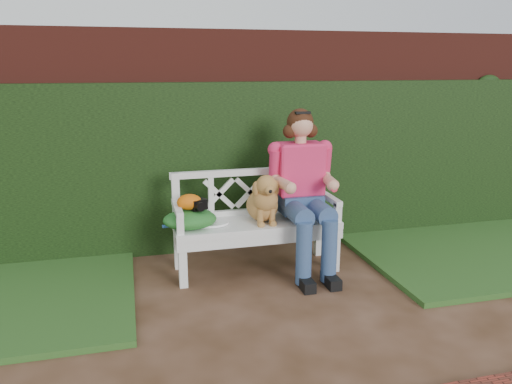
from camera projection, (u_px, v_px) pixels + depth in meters
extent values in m
plane|color=#392210|center=(287.00, 320.00, 3.74)|extent=(60.00, 60.00, 0.00)
cube|color=#5A2119|center=(233.00, 139.00, 5.25)|extent=(10.00, 0.30, 2.20)
cube|color=#214214|center=(238.00, 167.00, 5.11)|extent=(10.00, 0.18, 1.70)
cube|color=#2A5B22|center=(481.00, 248.00, 5.16)|extent=(2.60, 2.00, 0.05)
cube|color=black|center=(198.00, 204.00, 4.34)|extent=(0.17, 0.15, 0.09)
ellipsoid|color=#D45C0B|center=(189.00, 202.00, 4.33)|extent=(0.26, 0.23, 0.14)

